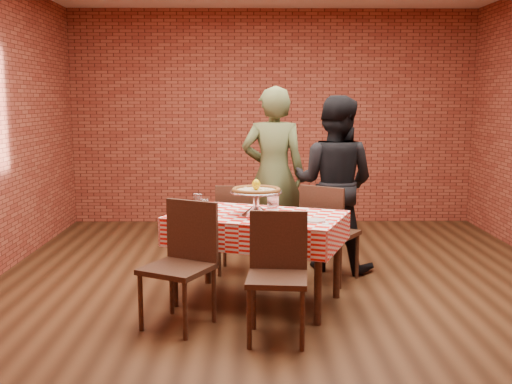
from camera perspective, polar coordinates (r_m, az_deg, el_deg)
ground at (r=5.53m, az=2.72°, el=-9.10°), size 6.00×6.00×0.00m
back_wall at (r=8.26m, az=1.59°, el=7.10°), size 5.50×0.00×5.50m
table at (r=5.06m, az=0.11°, el=-6.38°), size 1.58×1.26×0.75m
tablecloth at (r=4.99m, az=0.11°, el=-3.46°), size 1.63×1.30×0.24m
pizza_stand at (r=4.93m, az=0.01°, el=-1.07°), size 0.57×0.57×0.19m
pizza at (r=4.91m, az=0.01°, el=0.12°), size 0.52×0.52×0.03m
lemon at (r=4.90m, az=0.01°, el=0.71°), size 0.09×0.09×0.09m
water_glass_left at (r=4.98m, az=-4.96°, el=-1.43°), size 0.10×0.10×0.12m
water_glass_right at (r=5.29m, az=-5.56°, el=-0.82°), size 0.10×0.10×0.12m
side_plate at (r=4.71m, az=5.64°, el=-2.71°), size 0.22×0.22×0.01m
sweetener_packet_a at (r=4.61m, az=6.63°, el=-3.01°), size 0.05×0.04×0.00m
sweetener_packet_b at (r=4.70m, az=7.17°, el=-2.81°), size 0.06×0.06×0.00m
condiment_caddy at (r=5.21m, az=1.64°, el=-0.85°), size 0.10×0.09×0.14m
chair_near_left at (r=4.54m, az=-7.51°, el=-7.03°), size 0.61×0.61×0.94m
chair_near_right at (r=4.26m, az=2.02°, el=-8.26°), size 0.46×0.46×0.90m
chair_far_left at (r=5.91m, az=-1.59°, el=-3.44°), size 0.45×0.45×0.89m
chair_far_right at (r=5.68m, az=7.13°, el=-3.85°), size 0.61×0.61×0.92m
diner_olive at (r=6.29m, az=1.67°, el=1.66°), size 0.70×0.49×1.83m
diner_black at (r=6.01m, az=7.45°, el=0.80°), size 1.04×0.95×1.74m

